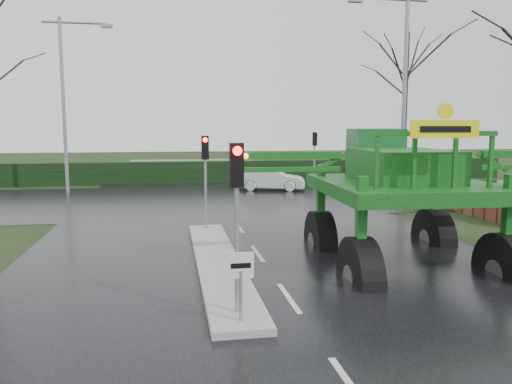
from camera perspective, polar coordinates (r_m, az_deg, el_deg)
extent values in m
plane|color=black|center=(11.47, 3.76, -12.07)|extent=(140.00, 140.00, 0.00)
cube|color=black|center=(21.02, -2.67, -3.07)|extent=(14.00, 80.00, 0.02)
cube|color=black|center=(26.90, -4.28, -0.78)|extent=(80.00, 12.00, 0.02)
cube|color=gray|center=(14.07, -4.36, -8.02)|extent=(1.20, 10.00, 0.16)
cube|color=black|center=(34.74, -5.59, 2.29)|extent=(44.00, 0.90, 1.50)
cube|color=#592D1E|center=(29.73, 16.28, 0.88)|extent=(0.40, 20.00, 1.20)
cylinder|color=gray|center=(9.63, -1.75, -11.83)|extent=(0.07, 0.07, 1.00)
cube|color=silver|center=(9.45, -1.77, -8.39)|extent=(0.50, 0.04, 0.50)
cube|color=black|center=(9.44, -1.75, -8.42)|extent=(0.38, 0.01, 0.10)
cylinder|color=gray|center=(9.81, -2.19, -4.79)|extent=(0.10, 0.10, 3.50)
cube|color=black|center=(9.62, -2.23, 3.09)|extent=(0.26, 0.22, 0.85)
sphere|color=#FF0C07|center=(9.47, -2.13, 4.72)|extent=(0.18, 0.18, 0.18)
cylinder|color=gray|center=(18.17, -5.78, 0.81)|extent=(0.10, 0.10, 3.50)
cube|color=black|center=(18.07, -5.84, 5.07)|extent=(0.26, 0.22, 0.85)
sphere|color=#FF0C07|center=(17.93, -5.82, 5.95)|extent=(0.18, 0.18, 0.18)
cylinder|color=gray|center=(31.90, 6.69, 3.62)|extent=(0.10, 0.10, 3.50)
cube|color=black|center=(31.84, 6.73, 6.05)|extent=(0.26, 0.22, 0.85)
sphere|color=#FF0C07|center=(31.96, 6.67, 6.55)|extent=(0.18, 0.18, 0.18)
cylinder|color=gray|center=(25.11, 16.56, 9.78)|extent=(0.20, 0.20, 10.00)
cube|color=gray|center=(24.74, 11.29, 20.72)|extent=(0.65, 0.30, 0.20)
cylinder|color=gray|center=(31.10, -21.12, 9.08)|extent=(0.20, 0.20, 10.00)
cylinder|color=gray|center=(31.49, -20.04, 17.72)|extent=(3.52, 0.14, 0.14)
cube|color=gray|center=(31.23, -16.70, 17.72)|extent=(0.65, 0.30, 0.20)
cylinder|color=black|center=(35.17, 16.63, 9.01)|extent=(0.32, 0.32, 10.00)
cone|color=black|center=(35.83, 16.99, 18.31)|extent=(0.24, 0.24, 2.50)
cylinder|color=black|center=(14.17, 1.67, -3.70)|extent=(0.70, 2.22, 2.19)
cylinder|color=#595B56|center=(14.17, 1.67, -3.70)|extent=(0.68, 0.79, 0.77)
cube|color=#0C4816|center=(13.97, 1.69, 1.82)|extent=(0.25, 0.25, 2.52)
cylinder|color=black|center=(15.28, 16.46, -3.19)|extent=(0.70, 2.22, 2.19)
cylinder|color=#595B56|center=(15.28, 16.46, -3.19)|extent=(0.68, 0.79, 0.77)
cube|color=#0C4816|center=(15.10, 16.65, 1.93)|extent=(0.25, 0.25, 2.52)
cylinder|color=black|center=(10.39, 5.08, -7.84)|extent=(0.70, 2.22, 2.19)
cylinder|color=#595B56|center=(10.39, 5.08, -7.84)|extent=(0.68, 0.79, 0.77)
cube|color=#0C4816|center=(10.12, 5.17, -0.34)|extent=(0.25, 0.25, 2.52)
cylinder|color=black|center=(11.86, 24.16, -6.55)|extent=(0.70, 2.22, 2.19)
cylinder|color=#595B56|center=(11.86, 24.16, -6.55)|extent=(0.68, 0.79, 0.77)
cube|color=#0C4816|center=(11.62, 24.52, 0.02)|extent=(0.25, 0.25, 2.52)
cube|color=#0C4816|center=(12.49, 12.13, 4.27)|extent=(4.83, 5.46, 0.38)
cube|color=#0C4816|center=(12.68, 11.88, 7.05)|extent=(2.55, 3.39, 0.99)
cube|color=#135425|center=(14.77, 9.11, 8.63)|extent=(1.70, 1.39, 1.42)
cube|color=#0C4816|center=(10.88, 15.49, 12.11)|extent=(3.29, 0.28, 0.13)
cube|color=#0C4816|center=(11.35, -4.11, 9.10)|extent=(2.85, 0.32, 0.20)
sphere|color=orange|center=(11.23, -10.30, 9.02)|extent=(0.15, 0.15, 0.15)
cube|color=#0C4816|center=(13.67, 27.02, 8.03)|extent=(2.85, 0.32, 0.20)
cube|color=#FFEA0D|center=(10.48, 16.46, 12.86)|extent=(1.75, 0.14, 0.44)
cube|color=black|center=(10.48, 16.46, 12.86)|extent=(1.31, 0.07, 0.15)
cylinder|color=#FFEA0D|center=(10.54, 16.55, 15.23)|extent=(0.40, 0.06, 0.39)
imported|color=silver|center=(30.46, 1.78, 0.18)|extent=(4.26, 2.48, 1.33)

